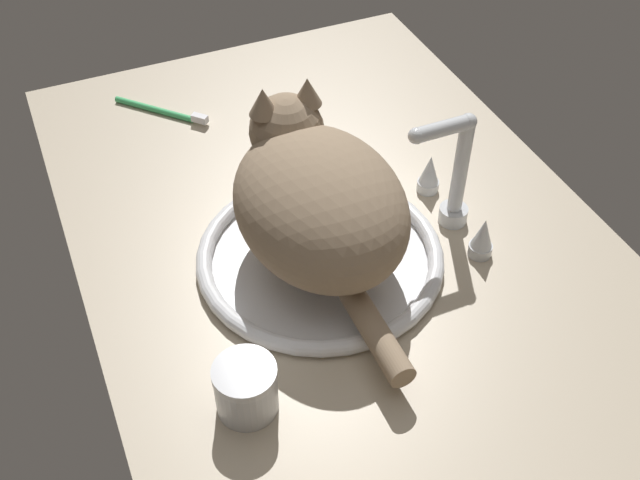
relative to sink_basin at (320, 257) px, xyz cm
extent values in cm
cube|color=#B7A88E|center=(1.36, 4.68, -2.42)|extent=(115.40, 69.75, 3.00)
torus|color=white|center=(0.00, 0.00, 0.14)|extent=(32.63, 32.63, 2.13)
cylinder|color=white|center=(0.00, 0.00, -0.62)|extent=(29.43, 29.43, 0.60)
cylinder|color=silver|center=(0.00, 20.14, 0.23)|extent=(4.00, 4.00, 2.30)
cylinder|color=silver|center=(0.00, 20.14, 8.65)|extent=(2.00, 2.00, 14.54)
sphere|color=silver|center=(0.00, 20.14, 15.92)|extent=(2.20, 2.20, 2.20)
cylinder|color=silver|center=(0.00, 16.46, 15.92)|extent=(2.00, 7.37, 2.00)
sphere|color=silver|center=(0.00, 12.77, 15.92)|extent=(2.10, 2.10, 2.10)
cylinder|color=silver|center=(-7.13, 20.14, -0.12)|extent=(3.20, 3.20, 1.60)
cone|color=silver|center=(-7.13, 20.14, 2.95)|extent=(2.88, 2.88, 4.54)
cylinder|color=silver|center=(7.13, 20.14, -0.12)|extent=(3.20, 3.20, 1.60)
cone|color=silver|center=(7.13, 20.14, 2.95)|extent=(2.88, 2.88, 4.54)
ellipsoid|color=#8C755B|center=(0.00, 0.00, 9.05)|extent=(27.33, 20.84, 15.69)
sphere|color=#8C755B|center=(-10.92, 0.02, 12.99)|extent=(9.85, 9.85, 9.85)
cone|color=#8C755B|center=(-10.92, -2.93, 18.29)|extent=(3.74, 3.74, 3.69)
cone|color=#8C755B|center=(-10.91, 2.97, 18.29)|extent=(3.74, 3.74, 3.69)
ellipsoid|color=silver|center=(-14.61, 0.03, 12.01)|extent=(2.96, 4.14, 3.15)
ellipsoid|color=silver|center=(-9.55, 0.02, 8.27)|extent=(7.66, 11.45, 8.63)
cylinder|color=#8C755B|center=(16.39, -0.03, 2.81)|extent=(13.68, 3.22, 3.20)
cylinder|color=#B2B5BA|center=(17.33, -16.24, 1.92)|extent=(6.94, 6.94, 5.69)
cylinder|color=silver|center=(17.33, -16.24, 5.27)|extent=(7.08, 7.08, 1.00)
cylinder|color=#3FB266|center=(-42.11, -11.45, -0.42)|extent=(11.37, 10.76, 1.00)
cube|color=white|center=(-35.82, -5.54, 0.18)|extent=(2.72, 2.65, 1.20)
camera|label=1|loc=(64.49, -27.81, 72.24)|focal=42.98mm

